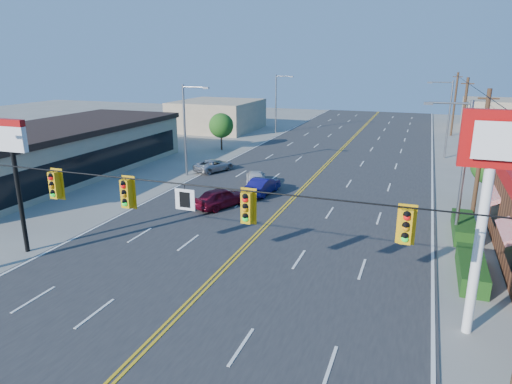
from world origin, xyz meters
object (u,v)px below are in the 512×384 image
(signal_span, at_px, (153,211))
(car_magenta, at_px, (221,198))
(pizza_hut_sign, at_px, (14,158))
(car_silver, at_px, (214,166))
(kfc_pylon, at_px, (488,180))
(car_white, at_px, (256,178))
(car_blue, at_px, (263,186))

(signal_span, distance_m, car_magenta, 15.72)
(pizza_hut_sign, xyz_separation_m, car_silver, (1.76, 20.07, -4.63))
(kfc_pylon, distance_m, car_white, 23.49)
(car_silver, bearing_deg, signal_span, 134.08)
(pizza_hut_sign, height_order, car_white, pizza_hut_sign)
(pizza_hut_sign, height_order, car_silver, pizza_hut_sign)
(car_magenta, bearing_deg, signal_span, 129.34)
(signal_span, height_order, car_silver, signal_span)
(signal_span, height_order, car_blue, signal_span)
(signal_span, bearing_deg, car_white, 100.50)
(car_white, bearing_deg, car_blue, 100.45)
(signal_span, xyz_separation_m, car_blue, (-2.42, 18.72, -4.24))
(kfc_pylon, distance_m, pizza_hut_sign, 22.02)
(signal_span, distance_m, car_blue, 19.35)
(pizza_hut_sign, height_order, car_magenta, pizza_hut_sign)
(signal_span, bearing_deg, car_blue, 97.36)
(car_white, xyz_separation_m, car_silver, (-5.20, 2.88, -0.01))
(car_magenta, xyz_separation_m, car_white, (0.17, 6.60, -0.13))
(car_magenta, bearing_deg, pizza_hut_sign, 81.00)
(car_silver, bearing_deg, car_magenta, 141.25)
(car_blue, relative_size, car_white, 1.00)
(kfc_pylon, bearing_deg, signal_span, -160.22)
(car_magenta, distance_m, car_white, 6.60)
(kfc_pylon, height_order, car_white, kfc_pylon)
(kfc_pylon, bearing_deg, pizza_hut_sign, 180.00)
(car_white, height_order, car_silver, car_white)
(kfc_pylon, relative_size, pizza_hut_sign, 1.24)
(car_blue, distance_m, car_silver, 8.57)
(kfc_pylon, bearing_deg, car_white, 131.20)
(signal_span, bearing_deg, car_silver, 110.76)
(signal_span, xyz_separation_m, car_magenta, (-4.10, 14.59, -4.19))
(kfc_pylon, xyz_separation_m, car_blue, (-13.54, 14.72, -5.40))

